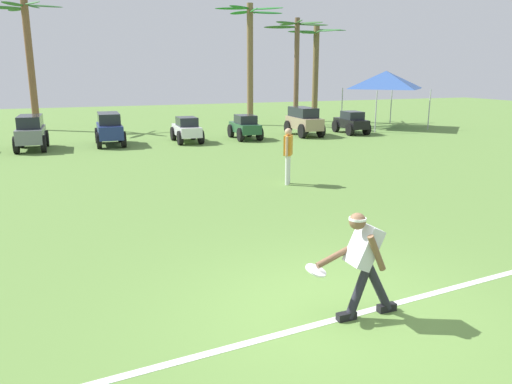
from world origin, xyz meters
TOP-DOWN VIEW (x-y plane):
  - ground_plane at (0.00, 0.00)m, footprint 80.00×80.00m
  - field_line_paint at (0.00, -0.19)m, footprint 25.56×2.64m
  - frisbee_thrower at (0.25, -0.24)m, footprint 1.11×0.46m
  - frisbee_in_flight at (-0.32, -0.06)m, footprint 0.38×0.38m
  - teammate_near_sideline at (2.58, 7.07)m, footprint 0.36×0.44m
  - parked_car_slot_b at (-4.32, 16.36)m, footprint 1.23×2.44m
  - parked_car_slot_c at (-1.31, 16.53)m, footprint 1.21×2.43m
  - parked_car_slot_d at (1.91, 16.19)m, footprint 1.13×2.22m
  - parked_car_slot_e at (4.65, 16.24)m, footprint 1.17×2.23m
  - parked_car_slot_f at (7.71, 16.38)m, footprint 1.21×2.43m
  - parked_car_slot_g at (10.25, 16.22)m, footprint 1.23×2.26m
  - palm_tree_far_left at (-4.41, 23.53)m, footprint 3.77×3.08m
  - palm_tree_left_of_centre at (6.98, 21.78)m, footprint 3.74×3.42m
  - palm_tree_right_of_centre at (9.57, 21.23)m, footprint 3.57×3.13m
  - palm_tree_far_right at (11.39, 22.31)m, footprint 3.58×3.64m
  - event_tent at (13.32, 17.88)m, footprint 3.48×3.48m

SIDE VIEW (x-z plane):
  - ground_plane at x=0.00m, z-range 0.00..0.00m
  - field_line_paint at x=0.00m, z-range 0.00..0.01m
  - parked_car_slot_d at x=1.91m, z-range 0.01..1.11m
  - parked_car_slot_e at x=4.65m, z-range 0.01..1.11m
  - parked_car_slot_g at x=10.25m, z-range 0.01..1.11m
  - frisbee_in_flight at x=-0.32m, z-range 0.59..0.72m
  - parked_car_slot_b at x=-4.32m, z-range 0.05..1.39m
  - parked_car_slot_c at x=-1.31m, z-range 0.05..1.39m
  - parked_car_slot_f at x=7.71m, z-range 0.05..1.39m
  - frisbee_thrower at x=0.25m, z-range 0.09..1.50m
  - teammate_near_sideline at x=2.58m, z-range 0.16..1.72m
  - event_tent at x=13.32m, z-range 1.05..4.08m
  - palm_tree_far_right at x=11.39m, z-range 0.63..6.28m
  - palm_tree_right_of_centre at x=9.57m, z-range 0.84..6.75m
  - palm_tree_far_left at x=-4.41m, z-range 0.55..7.09m
  - palm_tree_left_of_centre at x=6.98m, z-range 0.68..7.31m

